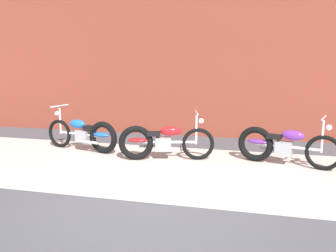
{
  "coord_description": "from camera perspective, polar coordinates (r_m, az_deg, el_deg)",
  "views": [
    {
      "loc": [
        1.41,
        -4.73,
        2.01
      ],
      "look_at": [
        -0.33,
        2.21,
        0.75
      ],
      "focal_mm": 38.24,
      "sensor_mm": 36.0,
      "label": 1
    }
  ],
  "objects": [
    {
      "name": "ground_plane",
      "position": [
        5.33,
        -2.41,
        -12.18
      ],
      "size": [
        80.0,
        80.0,
        0.0
      ],
      "primitive_type": "plane",
      "color": "#47474C"
    },
    {
      "name": "motorcycle_blue",
      "position": [
        8.45,
        -12.97,
        -1.27
      ],
      "size": [
        1.98,
        0.73,
        1.03
      ],
      "rotation": [
        0.0,
        0.0,
        2.91
      ],
      "color": "black",
      "rests_on": "ground"
    },
    {
      "name": "motorcycle_purple",
      "position": [
        7.48,
        17.42,
        -2.92
      ],
      "size": [
        1.96,
        0.78,
        1.03
      ],
      "rotation": [
        0.0,
        0.0,
        -0.27
      ],
      "color": "black",
      "rests_on": "ground"
    },
    {
      "name": "sidewalk_slab",
      "position": [
        6.92,
        1.73,
        -6.86
      ],
      "size": [
        36.0,
        3.5,
        0.01
      ],
      "primitive_type": "cube",
      "color": "#B2ADA3",
      "rests_on": "ground"
    },
    {
      "name": "motorcycle_red",
      "position": [
        7.48,
        -1.37,
        -2.45
      ],
      "size": [
        1.97,
        0.75,
        1.03
      ],
      "rotation": [
        0.0,
        0.0,
        0.25
      ],
      "color": "black",
      "rests_on": "ground"
    },
    {
      "name": "brick_building_wall",
      "position": [
        10.05,
        6.17,
        13.8
      ],
      "size": [
        36.0,
        0.5,
        5.38
      ],
      "primitive_type": "cube",
      "color": "brown",
      "rests_on": "ground"
    }
  ]
}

